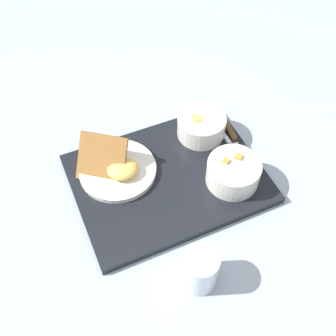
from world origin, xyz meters
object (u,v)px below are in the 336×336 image
at_px(plate_main, 116,168).
at_px(glass_water, 200,271).
at_px(bowl_soup, 201,124).
at_px(bowl_salad, 233,171).
at_px(knife, 232,136).
at_px(spoon, 227,140).

bearing_deg(plate_main, glass_water, 109.25).
bearing_deg(bowl_soup, bowl_salad, 97.80).
relative_size(plate_main, knife, 1.09).
xyz_separation_m(plate_main, spoon, (-0.28, -0.02, -0.01)).
height_order(knife, glass_water, glass_water).
xyz_separation_m(plate_main, knife, (-0.29, -0.03, -0.01)).
distance_m(bowl_soup, knife, 0.08).
distance_m(knife, spoon, 0.02).
bearing_deg(bowl_salad, knife, -111.96).
xyz_separation_m(spoon, glass_water, (0.18, 0.31, 0.02)).
height_order(bowl_soup, knife, bowl_soup).
bearing_deg(bowl_salad, spoon, -105.83).
bearing_deg(plate_main, bowl_soup, -165.00).
height_order(bowl_salad, bowl_soup, bowl_salad).
distance_m(plate_main, spoon, 0.28).
distance_m(bowl_soup, plate_main, 0.23).
height_order(bowl_salad, spoon, bowl_salad).
relative_size(knife, spoon, 1.11).
height_order(spoon, glass_water, glass_water).
bearing_deg(glass_water, knife, -121.47).
xyz_separation_m(bowl_salad, spoon, (-0.03, -0.11, -0.03)).
xyz_separation_m(knife, glass_water, (0.19, 0.31, 0.02)).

